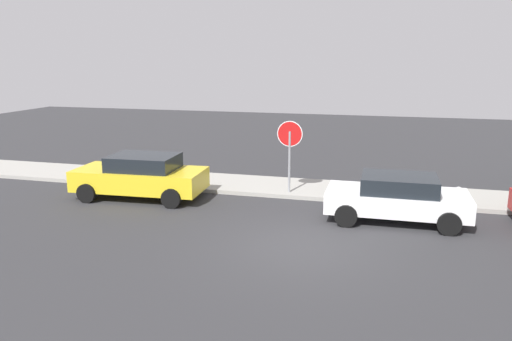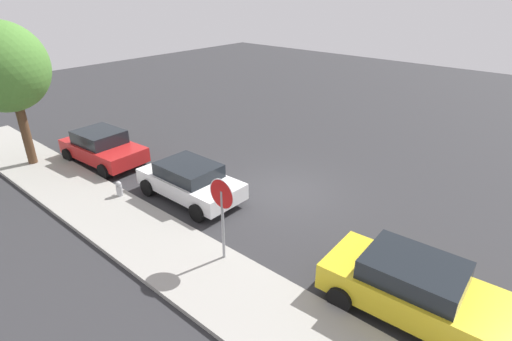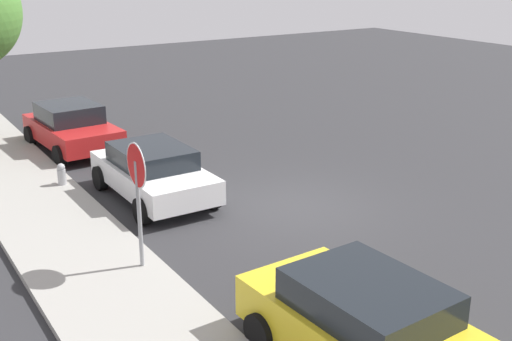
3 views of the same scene
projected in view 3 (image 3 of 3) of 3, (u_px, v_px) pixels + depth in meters
The scene contains 7 objects.
ground_plane at pixel (295, 206), 15.79m from camera, with size 60.00×60.00×0.00m, color #2D2D30.
sidewalk_curb at pixel (80, 255), 13.04m from camera, with size 32.00×2.50×0.14m, color #9E9B93.
stop_sign at pixel (137, 184), 11.91m from camera, with size 0.88×0.08×2.62m.
parked_car_white at pixel (153, 171), 16.06m from camera, with size 4.07×2.09×1.36m.
parked_car_yellow at pixel (373, 330), 9.14m from camera, with size 4.46×2.26×1.49m.
parked_car_red at pixel (72, 127), 20.10m from camera, with size 4.10×2.28×1.47m.
fire_hydrant at pixel (62, 176), 16.79m from camera, with size 0.30×0.22×0.72m.
Camera 3 is at (-11.89, 8.68, 5.84)m, focal length 45.00 mm.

